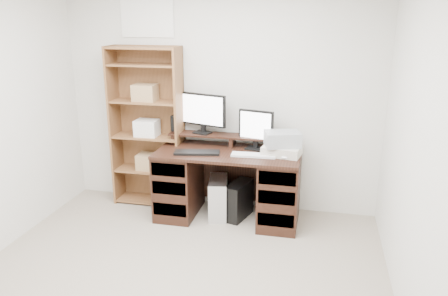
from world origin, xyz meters
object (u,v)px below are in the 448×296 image
(desk, at_px, (228,183))
(monitor_small, at_px, (256,128))
(bookshelf, at_px, (148,126))
(monitor_wide, at_px, (203,111))
(printer, at_px, (282,150))
(tower_silver, at_px, (218,198))
(tower_black, at_px, (239,200))

(desk, xyz_separation_m, monitor_small, (0.26, 0.15, 0.59))
(monitor_small, distance_m, bookshelf, 1.24)
(monitor_wide, xyz_separation_m, printer, (0.89, -0.23, -0.32))
(desk, distance_m, bookshelf, 1.13)
(monitor_small, relative_size, printer, 1.11)
(monitor_small, height_order, tower_silver, monitor_small)
(desk, distance_m, monitor_small, 0.66)
(desk, height_order, tower_silver, desk)
(desk, xyz_separation_m, tower_silver, (-0.11, 0.00, -0.18))
(monitor_wide, xyz_separation_m, bookshelf, (-0.64, -0.02, -0.20))
(monitor_small, bearing_deg, tower_silver, -144.32)
(desk, distance_m, monitor_wide, 0.83)
(desk, distance_m, printer, 0.69)
(monitor_wide, bearing_deg, tower_black, -8.67)
(printer, relative_size, bookshelf, 0.21)
(tower_black, bearing_deg, desk, -155.26)
(desk, distance_m, tower_black, 0.22)
(tower_black, distance_m, bookshelf, 1.32)
(tower_silver, bearing_deg, printer, -10.62)
(monitor_small, height_order, bookshelf, bookshelf)
(monitor_small, bearing_deg, tower_black, -124.29)
(desk, bearing_deg, bookshelf, 167.71)
(desk, xyz_separation_m, printer, (0.56, 0.00, 0.41))
(monitor_wide, relative_size, bookshelf, 0.30)
(monitor_wide, distance_m, tower_black, 1.04)
(monitor_small, distance_m, printer, 0.38)
(tower_silver, bearing_deg, bookshelf, 155.65)
(monitor_small, bearing_deg, monitor_wide, -173.30)
(desk, distance_m, tower_silver, 0.21)
(tower_black, bearing_deg, monitor_small, 57.80)
(desk, bearing_deg, printer, 0.28)
(printer, height_order, bookshelf, bookshelf)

